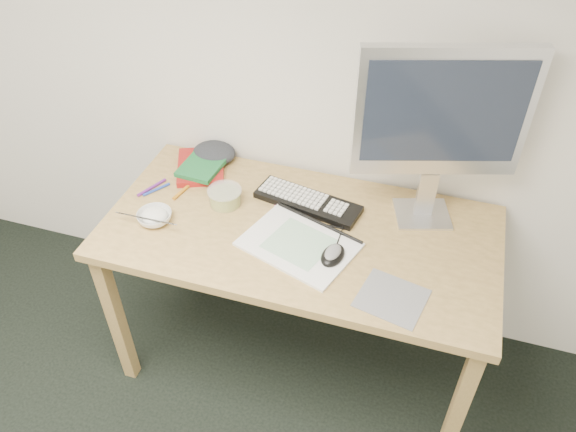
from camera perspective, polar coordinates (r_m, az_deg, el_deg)
name	(u,v)px	position (r m, az deg, el deg)	size (l,w,h in m)	color
desk	(299,246)	(2.05, 1.16, -3.03)	(1.40, 0.70, 0.75)	tan
mousepad	(392,298)	(1.80, 10.50, -8.21)	(0.20, 0.18, 0.00)	slate
sketchpad	(299,244)	(1.93, 1.10, -2.90)	(0.37, 0.27, 0.01)	silver
keyboard	(308,202)	(2.09, 2.02, 1.45)	(0.40, 0.13, 0.02)	black
monitor	(442,118)	(1.88, 15.35, 9.55)	(0.55, 0.22, 0.65)	silver
mouse	(333,253)	(1.87, 4.58, -3.72)	(0.07, 0.11, 0.04)	black
rice_bowl	(155,217)	(2.07, -13.39, -0.13)	(0.13, 0.13, 0.04)	white
chopsticks	(146,219)	(2.04, -14.23, -0.25)	(0.02, 0.02, 0.23)	silver
fruit_tub	(225,197)	(2.10, -6.42, 1.96)	(0.13, 0.13, 0.06)	#E1E651
book_red	(201,166)	(2.30, -8.86, 5.01)	(0.18, 0.24, 0.02)	maroon
book_green	(203,165)	(2.27, -8.62, 5.17)	(0.15, 0.20, 0.02)	#196531
cloth_lump	(214,153)	(2.34, -7.50, 6.38)	(0.15, 0.12, 0.06)	#292D31
pencil_pink	(297,212)	(2.06, 0.91, 0.42)	(0.01, 0.01, 0.18)	pink
pencil_tan	(310,224)	(2.01, 2.24, -0.84)	(0.01, 0.01, 0.19)	tan
pencil_black	(323,224)	(2.01, 3.58, -0.85)	(0.01, 0.01, 0.17)	black
marker_blue	(156,189)	(2.22, -13.22, 2.64)	(0.01, 0.01, 0.11)	#203FB0
marker_orange	(185,189)	(2.20, -10.42, 2.74)	(0.01, 0.01, 0.14)	#C17716
marker_purple	(152,187)	(2.23, -13.68, 2.84)	(0.01, 0.01, 0.13)	#662380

